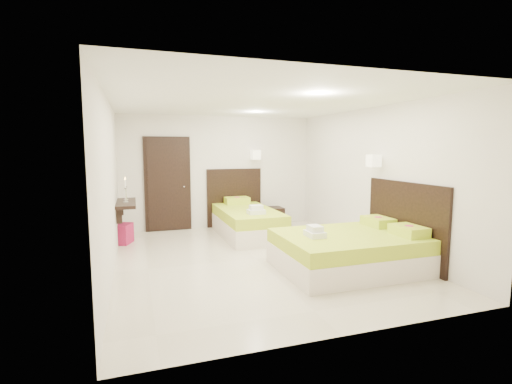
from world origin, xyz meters
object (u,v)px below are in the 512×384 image
object	(u,v)px
bed_double	(353,249)
nightstand	(272,216)
ottoman	(120,234)
bed_single	(246,220)

from	to	relation	value
bed_double	nightstand	distance (m)	3.41
nightstand	bed_double	bearing A→B (deg)	-88.50
bed_double	ottoman	distance (m)	4.43
bed_double	ottoman	bearing A→B (deg)	141.77
bed_single	bed_double	xyz separation A→B (m)	(0.92, -2.68, -0.01)
bed_double	ottoman	xyz separation A→B (m)	(-3.48, 2.74, -0.12)
nightstand	ottoman	distance (m)	3.49
bed_double	nightstand	xyz separation A→B (m)	(-0.05, 3.41, -0.09)
bed_double	nightstand	world-z (taller)	bed_double
nightstand	ottoman	bearing A→B (deg)	-168.42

